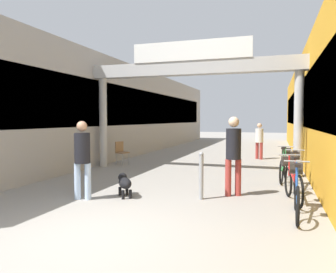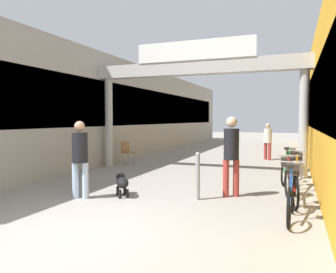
{
  "view_description": "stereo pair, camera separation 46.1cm",
  "coord_description": "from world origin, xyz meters",
  "px_view_note": "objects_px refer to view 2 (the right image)",
  "views": [
    {
      "loc": [
        2.67,
        -4.23,
        1.76
      ],
      "look_at": [
        0.0,
        3.93,
        1.3
      ],
      "focal_mm": 35.0,
      "sensor_mm": 36.0,
      "label": 1
    },
    {
      "loc": [
        3.1,
        -4.07,
        1.76
      ],
      "look_at": [
        0.0,
        3.93,
        1.3
      ],
      "focal_mm": 35.0,
      "sensor_mm": 36.0,
      "label": 2
    }
  ],
  "objects_px": {
    "dog_on_leash": "(122,182)",
    "bicycle_green_farthest": "(288,166)",
    "pedestrian_carrying_crate": "(268,139)",
    "bollard_post_metal": "(198,176)",
    "pedestrian_companion": "(231,151)",
    "bicycle_red_second": "(290,182)",
    "bicycle_blue_nearest": "(291,194)",
    "pedestrian_with_dog": "(80,154)",
    "cafe_chair_wood_nearer": "(127,150)",
    "bicycle_orange_third": "(296,173)"
  },
  "relations": [
    {
      "from": "bicycle_blue_nearest",
      "to": "cafe_chair_wood_nearer",
      "type": "height_order",
      "value": "bicycle_blue_nearest"
    },
    {
      "from": "pedestrian_companion",
      "to": "cafe_chair_wood_nearer",
      "type": "height_order",
      "value": "pedestrian_companion"
    },
    {
      "from": "bollard_post_metal",
      "to": "bicycle_green_farthest",
      "type": "bearing_deg",
      "value": 58.26
    },
    {
      "from": "bicycle_red_second",
      "to": "bicycle_orange_third",
      "type": "relative_size",
      "value": 0.99
    },
    {
      "from": "bicycle_blue_nearest",
      "to": "bicycle_red_second",
      "type": "bearing_deg",
      "value": 91.11
    },
    {
      "from": "bicycle_green_farthest",
      "to": "bollard_post_metal",
      "type": "relative_size",
      "value": 1.61
    },
    {
      "from": "pedestrian_companion",
      "to": "dog_on_leash",
      "type": "height_order",
      "value": "pedestrian_companion"
    },
    {
      "from": "pedestrian_companion",
      "to": "bollard_post_metal",
      "type": "height_order",
      "value": "pedestrian_companion"
    },
    {
      "from": "dog_on_leash",
      "to": "bicycle_orange_third",
      "type": "relative_size",
      "value": 0.41
    },
    {
      "from": "dog_on_leash",
      "to": "bicycle_green_farthest",
      "type": "distance_m",
      "value": 4.72
    },
    {
      "from": "pedestrian_carrying_crate",
      "to": "bicycle_green_farthest",
      "type": "relative_size",
      "value": 0.94
    },
    {
      "from": "pedestrian_companion",
      "to": "cafe_chair_wood_nearer",
      "type": "distance_m",
      "value": 6.14
    },
    {
      "from": "dog_on_leash",
      "to": "pedestrian_carrying_crate",
      "type": "bearing_deg",
      "value": 72.42
    },
    {
      "from": "bicycle_red_second",
      "to": "pedestrian_with_dog",
      "type": "bearing_deg",
      "value": -163.43
    },
    {
      "from": "pedestrian_with_dog",
      "to": "bicycle_blue_nearest",
      "type": "distance_m",
      "value": 4.4
    },
    {
      "from": "pedestrian_carrying_crate",
      "to": "dog_on_leash",
      "type": "xyz_separation_m",
      "value": [
        -2.58,
        -8.15,
        -0.58
      ]
    },
    {
      "from": "bicycle_red_second",
      "to": "bicycle_green_farthest",
      "type": "distance_m",
      "value": 2.41
    },
    {
      "from": "dog_on_leash",
      "to": "bollard_post_metal",
      "type": "height_order",
      "value": "bollard_post_metal"
    },
    {
      "from": "dog_on_leash",
      "to": "bicycle_blue_nearest",
      "type": "height_order",
      "value": "bicycle_blue_nearest"
    },
    {
      "from": "bollard_post_metal",
      "to": "cafe_chair_wood_nearer",
      "type": "height_order",
      "value": "bollard_post_metal"
    },
    {
      "from": "bicycle_orange_third",
      "to": "cafe_chair_wood_nearer",
      "type": "height_order",
      "value": "bicycle_orange_third"
    },
    {
      "from": "bicycle_red_second",
      "to": "bicycle_green_farthest",
      "type": "relative_size",
      "value": 1.0
    },
    {
      "from": "bicycle_red_second",
      "to": "cafe_chair_wood_nearer",
      "type": "height_order",
      "value": "bicycle_red_second"
    },
    {
      "from": "bicycle_red_second",
      "to": "bollard_post_metal",
      "type": "xyz_separation_m",
      "value": [
        -1.89,
        -0.47,
        0.09
      ]
    },
    {
      "from": "bicycle_red_second",
      "to": "cafe_chair_wood_nearer",
      "type": "relative_size",
      "value": 1.88
    },
    {
      "from": "bicycle_orange_third",
      "to": "bollard_post_metal",
      "type": "relative_size",
      "value": 1.62
    },
    {
      "from": "dog_on_leash",
      "to": "bicycle_orange_third",
      "type": "xyz_separation_m",
      "value": [
        3.72,
        2.04,
        0.12
      ]
    },
    {
      "from": "bollard_post_metal",
      "to": "pedestrian_carrying_crate",
      "type": "bearing_deg",
      "value": 83.66
    },
    {
      "from": "bicycle_orange_third",
      "to": "bicycle_red_second",
      "type": "bearing_deg",
      "value": -95.42
    },
    {
      "from": "cafe_chair_wood_nearer",
      "to": "bollard_post_metal",
      "type": "bearing_deg",
      "value": -47.01
    },
    {
      "from": "pedestrian_with_dog",
      "to": "bicycle_red_second",
      "type": "relative_size",
      "value": 1.02
    },
    {
      "from": "bicycle_orange_third",
      "to": "bicycle_blue_nearest",
      "type": "bearing_deg",
      "value": -92.36
    },
    {
      "from": "pedestrian_with_dog",
      "to": "pedestrian_carrying_crate",
      "type": "xyz_separation_m",
      "value": [
        3.33,
        8.68,
        -0.09
      ]
    },
    {
      "from": "pedestrian_carrying_crate",
      "to": "dog_on_leash",
      "type": "distance_m",
      "value": 8.57
    },
    {
      "from": "bicycle_blue_nearest",
      "to": "pedestrian_with_dog",
      "type": "bearing_deg",
      "value": -178.01
    },
    {
      "from": "dog_on_leash",
      "to": "bicycle_blue_nearest",
      "type": "xyz_separation_m",
      "value": [
        3.62,
        -0.38,
        0.12
      ]
    },
    {
      "from": "pedestrian_companion",
      "to": "bicycle_orange_third",
      "type": "height_order",
      "value": "pedestrian_companion"
    },
    {
      "from": "pedestrian_with_dog",
      "to": "bicycle_green_farthest",
      "type": "relative_size",
      "value": 1.02
    },
    {
      "from": "pedestrian_with_dog",
      "to": "dog_on_leash",
      "type": "bearing_deg",
      "value": 35.38
    },
    {
      "from": "pedestrian_carrying_crate",
      "to": "bicycle_green_farthest",
      "type": "bearing_deg",
      "value": -79.65
    },
    {
      "from": "dog_on_leash",
      "to": "bicycle_orange_third",
      "type": "height_order",
      "value": "bicycle_orange_third"
    },
    {
      "from": "pedestrian_with_dog",
      "to": "pedestrian_carrying_crate",
      "type": "relative_size",
      "value": 1.09
    },
    {
      "from": "pedestrian_with_dog",
      "to": "bollard_post_metal",
      "type": "xyz_separation_m",
      "value": [
        2.46,
        0.82,
        -0.45
      ]
    },
    {
      "from": "pedestrian_with_dog",
      "to": "cafe_chair_wood_nearer",
      "type": "xyz_separation_m",
      "value": [
        -1.65,
        5.23,
        -0.44
      ]
    },
    {
      "from": "pedestrian_companion",
      "to": "bicycle_red_second",
      "type": "height_order",
      "value": "pedestrian_companion"
    },
    {
      "from": "bicycle_green_farthest",
      "to": "bollard_post_metal",
      "type": "distance_m",
      "value": 3.39
    },
    {
      "from": "dog_on_leash",
      "to": "bicycle_green_farthest",
      "type": "height_order",
      "value": "bicycle_green_farthest"
    },
    {
      "from": "cafe_chair_wood_nearer",
      "to": "bicycle_green_farthest",
      "type": "bearing_deg",
      "value": -14.52
    },
    {
      "from": "pedestrian_carrying_crate",
      "to": "pedestrian_with_dog",
      "type": "bearing_deg",
      "value": -110.99
    },
    {
      "from": "dog_on_leash",
      "to": "bicycle_blue_nearest",
      "type": "relative_size",
      "value": 0.41
    }
  ]
}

